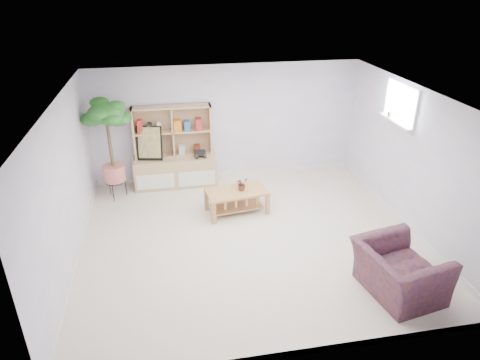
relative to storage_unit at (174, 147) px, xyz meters
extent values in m
cube|color=beige|center=(1.11, -2.24, -0.83)|extent=(5.50, 5.00, 0.01)
cube|color=white|center=(1.11, -2.24, 1.57)|extent=(5.50, 5.00, 0.01)
cube|color=silver|center=(1.11, 0.26, 0.37)|extent=(5.50, 0.01, 2.40)
cube|color=silver|center=(1.11, -4.74, 0.37)|extent=(5.50, 0.01, 2.40)
cube|color=silver|center=(-1.64, -2.24, 0.37)|extent=(0.01, 5.00, 2.40)
cube|color=silver|center=(3.86, -2.24, 0.37)|extent=(0.01, 5.00, 2.40)
cube|color=white|center=(3.78, -1.64, 0.85)|extent=(0.14, 1.00, 0.04)
imported|color=#114E13|center=(1.14, -1.33, -0.27)|extent=(0.28, 0.27, 0.24)
imported|color=#1A1A41|center=(2.83, -3.92, -0.42)|extent=(1.14, 1.25, 0.81)
imported|color=#256421|center=(3.78, -1.44, 0.98)|extent=(0.13, 0.11, 0.21)
camera|label=1|loc=(-0.12, -8.13, 3.17)|focal=32.00mm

